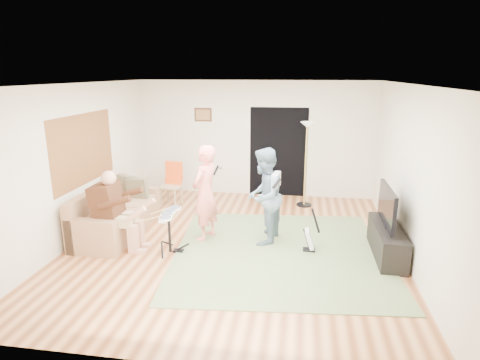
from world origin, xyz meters
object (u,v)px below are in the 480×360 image
Objects in this scene: torchiere_lamp at (306,149)px; dining_chair at (172,190)px; sofa at (114,217)px; guitarist at (264,196)px; television at (387,206)px; singer at (205,193)px; guitar_spare at (310,239)px; drum_kit at (170,234)px; tv_cabinet at (387,241)px.

dining_chair is at bearing -172.10° from torchiere_lamp.
guitarist is at bearing -0.29° from sofa.
television is (4.74, -0.26, 0.57)m from sofa.
singer is 2.25× the size of guitar_spare.
sofa is at bearing -80.58° from guitarist.
sofa is 1.84m from singer.
drum_kit is at bearing -128.59° from torchiere_lamp.
guitarist is at bearing 107.64° from singer.
guitarist is 2.22× the size of guitar_spare.
dining_chair reaches higher than sofa.
guitar_spare is 1.22m from tv_cabinet.
television is (1.26, -2.35, -0.42)m from torchiere_lamp.
television is (1.17, 0.01, 0.64)m from guitar_spare.
torchiere_lamp is 3.09m from dining_chair.
sofa is at bearing -73.87° from singer.
tv_cabinet is (4.23, -1.95, -0.09)m from dining_chair.
torchiere_lamp is at bearing 30.99° from sofa.
dining_chair is at bearing 107.33° from drum_kit.
torchiere_lamp is (2.19, 2.74, 0.96)m from drum_kit.
sofa is at bearing -149.01° from torchiere_lamp.
torchiere_lamp is at bearing 157.73° from singer.
guitarist is 1.04m from guitar_spare.
guitar_spare is (3.58, -0.27, -0.07)m from sofa.
dining_chair is at bearing 154.99° from television.
torchiere_lamp is 2.88m from tv_cabinet.
drum_kit is 2.45m from dining_chair.
television reaches higher than guitar_spare.
torchiere_lamp reaches higher than guitarist.
television reaches higher than sofa.
television reaches higher than drum_kit.
tv_cabinet is (1.31, -2.35, -1.02)m from torchiere_lamp.
dining_chair is at bearing 155.25° from tv_cabinet.
tv_cabinet is (3.50, 0.39, -0.06)m from drum_kit.
singer is 1.53× the size of television.
torchiere_lamp is 1.33× the size of tv_cabinet.
drum_kit is at bearing -19.34° from singer.
guitarist is at bearing -108.50° from torchiere_lamp.
television is (3.45, 0.39, 0.54)m from drum_kit.
dining_chair is 4.64m from television.
singer is 2.77m from torchiere_lamp.
guitar_spare is 0.40× the size of torchiere_lamp.
guitar_spare is at bearing -179.58° from tv_cabinet.
singer is (0.46, 0.62, 0.53)m from drum_kit.
drum_kit is 0.95× the size of guitar_spare.
television is (2.99, -0.24, 0.01)m from singer.
sofa is 3.59m from guitar_spare.
sofa is at bearing 175.65° from guitar_spare.
torchiere_lamp is at bearing 119.12° from tv_cabinet.
guitarist reaches higher than dining_chair.
dining_chair is (-2.21, 1.70, -0.49)m from guitarist.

